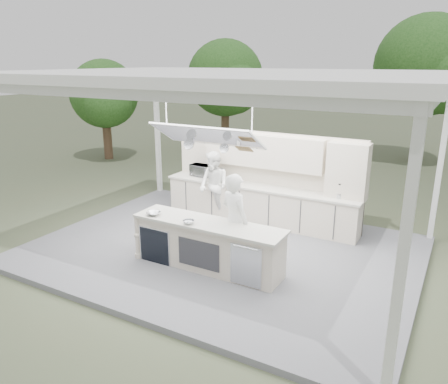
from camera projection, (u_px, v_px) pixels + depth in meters
The scene contains 12 objects.
ground at pixel (222, 254), 9.56m from camera, with size 90.00×90.00×0.00m, color #444A32.
stage_deck at pixel (222, 251), 9.55m from camera, with size 8.00×6.00×0.12m, color #5D5D62.
tent at pixel (222, 79), 8.48m from camera, with size 8.20×6.20×3.86m.
demo_island at pixel (207, 245), 8.55m from camera, with size 3.10×0.79×0.95m.
back_counter at pixel (259, 204), 10.98m from camera, with size 5.08×0.72×0.95m.
back_wall_unit at pixel (280, 166), 10.66m from camera, with size 5.05×0.48×2.25m.
tree_cluster at pixel (343, 81), 16.84m from camera, with size 19.55×9.40×5.85m.
head_chef at pixel (235, 221), 8.50m from camera, with size 0.69×0.45×1.89m, color white.
sous_chef at pixel (214, 186), 11.06m from camera, with size 0.86×0.67×1.76m, color white.
toaster_oven at pixel (202, 170), 11.72m from camera, with size 0.57×0.39×0.32m, color silver.
bowl_large at pixel (154, 214), 8.79m from camera, with size 0.27×0.27×0.07m, color #B8BBBF.
bowl_small at pixel (189, 222), 8.32m from camera, with size 0.22×0.22×0.07m, color silver.
Camera 1 is at (4.32, -7.62, 4.07)m, focal length 35.00 mm.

